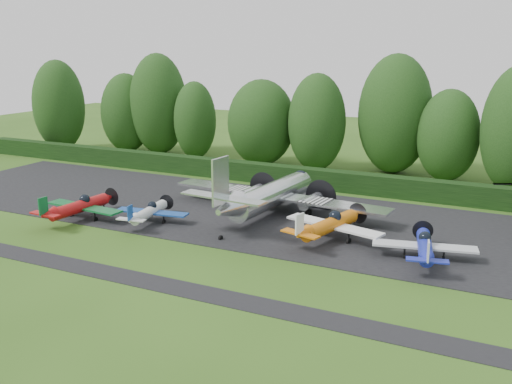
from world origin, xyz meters
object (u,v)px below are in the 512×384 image
at_px(light_plane_red, 80,206).
at_px(light_plane_orange, 330,225).
at_px(transport_plane, 270,195).
at_px(light_plane_blue, 425,246).
at_px(light_plane_white, 149,212).

relative_size(light_plane_red, light_plane_orange, 0.95).
distance_m(light_plane_red, light_plane_orange, 20.84).
xyz_separation_m(light_plane_red, light_plane_orange, (20.43, 4.16, 0.07)).
bearing_deg(transport_plane, light_plane_orange, -36.07).
distance_m(light_plane_orange, light_plane_blue, 7.23).
distance_m(light_plane_red, light_plane_white, 6.04).
xyz_separation_m(transport_plane, light_plane_white, (-7.98, -6.35, -0.82)).
xyz_separation_m(light_plane_red, light_plane_blue, (27.55, 2.90, -0.08)).
relative_size(transport_plane, light_plane_white, 3.11).
bearing_deg(transport_plane, light_plane_white, -146.82).
relative_size(transport_plane, light_plane_blue, 2.79).
distance_m(light_plane_red, light_plane_blue, 27.70).
bearing_deg(light_plane_blue, transport_plane, 171.41).
height_order(transport_plane, light_plane_red, transport_plane).
distance_m(transport_plane, light_plane_white, 10.23).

